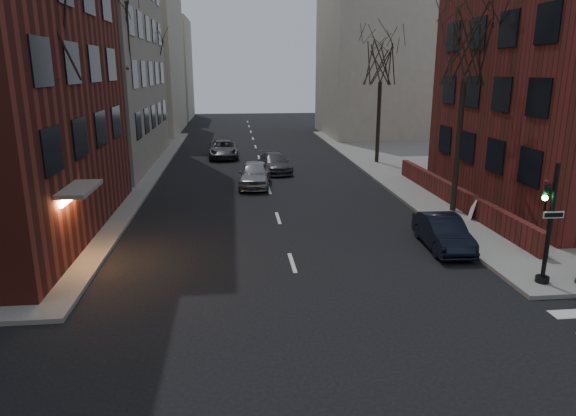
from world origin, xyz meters
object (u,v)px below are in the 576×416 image
at_px(streetlamp_far, 163,101).
at_px(car_lane_far, 223,149).
at_px(parked_sedan, 443,232).
at_px(tree_right_b, 381,61).
at_px(tree_left_b, 112,34).
at_px(car_lane_gray, 275,163).
at_px(tree_left_a, 36,25).
at_px(car_lane_silver, 255,174).
at_px(tree_right_a, 467,46).
at_px(sandwich_board, 476,209).
at_px(streetlamp_near, 115,124).
at_px(tree_left_c, 150,56).
at_px(traffic_signal, 547,232).

bearing_deg(streetlamp_far, car_lane_far, -47.98).
bearing_deg(parked_sedan, tree_right_b, 85.13).
height_order(tree_left_b, tree_right_b, tree_left_b).
xyz_separation_m(tree_right_b, car_lane_gray, (-8.00, -2.42, -6.94)).
height_order(parked_sedan, car_lane_far, car_lane_far).
relative_size(streetlamp_far, car_lane_gray, 1.40).
bearing_deg(car_lane_far, streetlamp_far, 130.56).
relative_size(tree_left_a, tree_left_b, 0.95).
distance_m(tree_left_a, car_lane_silver, 15.72).
height_order(car_lane_silver, car_lane_gray, car_lane_silver).
bearing_deg(tree_left_b, tree_right_a, -24.44).
bearing_deg(sandwich_board, car_lane_far, 135.70).
xyz_separation_m(streetlamp_near, car_lane_far, (5.32, 14.10, -3.54)).
bearing_deg(streetlamp_far, car_lane_gray, -54.08).
xyz_separation_m(tree_left_a, parked_sedan, (15.00, -1.00, -7.81)).
height_order(tree_left_c, sandwich_board, tree_left_c).
relative_size(traffic_signal, streetlamp_far, 0.64).
bearing_deg(tree_left_b, tree_right_b, 18.82).
height_order(traffic_signal, car_lane_silver, traffic_signal).
distance_m(tree_left_b, parked_sedan, 21.50).
bearing_deg(car_lane_silver, tree_right_b, 41.38).
bearing_deg(car_lane_gray, tree_right_a, -62.62).
xyz_separation_m(traffic_signal, tree_left_b, (-16.74, 17.01, 7.00)).
bearing_deg(car_lane_far, car_lane_gray, -62.02).
distance_m(tree_right_b, streetlamp_far, 20.01).
bearing_deg(tree_right_a, car_lane_far, 122.84).
height_order(parked_sedan, sandwich_board, parked_sedan).
xyz_separation_m(tree_left_a, streetlamp_near, (0.60, 8.00, -4.23)).
distance_m(traffic_signal, car_lane_far, 29.21).
distance_m(tree_right_b, car_lane_silver, 13.64).
xyz_separation_m(tree_left_a, tree_left_b, (0.00, 12.00, 0.44)).
height_order(traffic_signal, tree_left_c, tree_left_c).
distance_m(tree_right_b, car_lane_gray, 10.86).
bearing_deg(tree_right_b, tree_right_a, -90.00).
bearing_deg(car_lane_far, tree_left_a, -106.46).
bearing_deg(traffic_signal, tree_right_b, 87.85).
xyz_separation_m(streetlamp_near, sandwich_board, (17.46, -5.56, -3.60)).
height_order(streetlamp_far, car_lane_silver, streetlamp_far).
xyz_separation_m(streetlamp_near, streetlamp_far, (0.00, 20.00, 0.00)).
bearing_deg(tree_right_a, tree_left_c, 128.66).
height_order(tree_left_a, parked_sedan, tree_left_a).
bearing_deg(tree_left_c, tree_left_a, -90.00).
distance_m(tree_left_b, sandwich_board, 22.05).
bearing_deg(parked_sedan, tree_left_b, 142.01).
relative_size(tree_left_b, parked_sedan, 2.69).
bearing_deg(car_lane_gray, car_lane_far, 112.17).
bearing_deg(tree_left_b, streetlamp_near, -81.47).
bearing_deg(tree_right_a, streetlamp_near, 166.76).
relative_size(traffic_signal, tree_left_c, 0.41).
bearing_deg(tree_left_a, parked_sedan, -3.81).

